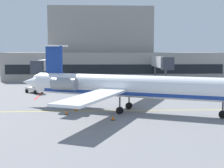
# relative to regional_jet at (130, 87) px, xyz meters

# --- Properties ---
(ground) EXTENTS (120.00, 120.00, 0.11)m
(ground) POSITION_rel_regional_jet_xyz_m (-3.15, 0.80, -3.31)
(ground) COLOR slate
(terminal_building) EXTENTS (57.18, 12.76, 19.44)m
(terminal_building) POSITION_rel_regional_jet_xyz_m (-0.44, 47.59, 3.90)
(terminal_building) COLOR gray
(terminal_building) RESTS_ON ground
(jet_bridge_west) EXTENTS (2.40, 16.18, 5.77)m
(jet_bridge_west) POSITION_rel_regional_jet_xyz_m (-16.13, 32.01, 1.13)
(jet_bridge_west) COLOR silver
(jet_bridge_west) RESTS_ON ground
(jet_bridge_east) EXTENTS (2.40, 16.18, 6.45)m
(jet_bridge_east) POSITION_rel_regional_jet_xyz_m (10.54, 32.01, 1.79)
(jet_bridge_east) COLOR silver
(jet_bridge_east) RESTS_ON ground
(regional_jet) EXTENTS (31.67, 27.10, 8.57)m
(regional_jet) POSITION_rel_regional_jet_xyz_m (0.00, 0.00, 0.00)
(regional_jet) COLOR white
(regional_jet) RESTS_ON ground
(baggage_tug) EXTENTS (4.07, 3.48, 2.02)m
(baggage_tug) POSITION_rel_regional_jet_xyz_m (-6.51, 18.37, -2.34)
(baggage_tug) COLOR silver
(baggage_tug) RESTS_ON ground
(pushback_tractor) EXTENTS (3.74, 3.71, 2.38)m
(pushback_tractor) POSITION_rel_regional_jet_xyz_m (-15.29, 18.91, -2.21)
(pushback_tractor) COLOR silver
(pushback_tractor) RESTS_ON ground
(fuel_tank) EXTENTS (6.24, 2.72, 2.54)m
(fuel_tank) POSITION_rel_regional_jet_xyz_m (-15.13, 32.10, -1.84)
(fuel_tank) COLOR white
(fuel_tank) RESTS_ON ground
(safety_cone_alpha) EXTENTS (0.47, 0.47, 0.55)m
(safety_cone_alpha) POSITION_rel_regional_jet_xyz_m (-8.02, -1.19, -3.01)
(safety_cone_alpha) COLOR orange
(safety_cone_alpha) RESTS_ON ground
(safety_cone_bravo) EXTENTS (0.47, 0.47, 0.55)m
(safety_cone_bravo) POSITION_rel_regional_jet_xyz_m (-6.99, 1.25, -3.01)
(safety_cone_bravo) COLOR orange
(safety_cone_bravo) RESTS_ON ground
(safety_cone_charlie) EXTENTS (0.47, 0.47, 0.55)m
(safety_cone_charlie) POSITION_rel_regional_jet_xyz_m (-2.52, -4.90, -3.01)
(safety_cone_charlie) COLOR orange
(safety_cone_charlie) RESTS_ON ground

